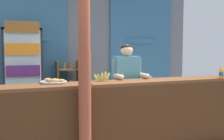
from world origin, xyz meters
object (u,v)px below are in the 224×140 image
object	(u,v)px
stall_counter	(137,109)
shopkeeper	(127,80)
soda_bottle_orange_soda	(221,72)
pastry_tray	(54,82)
bottle_shelf_rack	(68,88)
banana_bunch	(102,77)
timber_post	(84,55)
plastic_lawn_chair	(140,94)
drink_fridge	(23,70)

from	to	relation	value
stall_counter	shopkeeper	distance (m)	0.62
soda_bottle_orange_soda	pastry_tray	bearing A→B (deg)	173.56
bottle_shelf_rack	pastry_tray	world-z (taller)	bottle_shelf_rack
shopkeeper	banana_bunch	distance (m)	0.60
timber_post	bottle_shelf_rack	xyz separation A→B (m)	(0.27, 2.41, -0.74)
shopkeeper	timber_post	bearing A→B (deg)	-139.06
timber_post	pastry_tray	size ratio (longest dim) A/B	8.19
stall_counter	plastic_lawn_chair	xyz separation A→B (m)	(0.87, 1.63, -0.10)
plastic_lawn_chair	soda_bottle_orange_soda	world-z (taller)	soda_bottle_orange_soda
bottle_shelf_rack	plastic_lawn_chair	distance (m)	1.51
banana_bunch	soda_bottle_orange_soda	bearing A→B (deg)	-7.72
timber_post	soda_bottle_orange_soda	distance (m)	2.26
stall_counter	bottle_shelf_rack	xyz separation A→B (m)	(-0.53, 2.16, 0.02)
shopkeeper	pastry_tray	distance (m)	1.20
drink_fridge	soda_bottle_orange_soda	world-z (taller)	drink_fridge
stall_counter	soda_bottle_orange_soda	bearing A→B (deg)	-1.75
stall_counter	shopkeeper	xyz separation A→B (m)	(0.07, 0.52, 0.35)
drink_fridge	plastic_lawn_chair	distance (m)	2.38
shopkeeper	drink_fridge	bearing A→B (deg)	136.55
timber_post	soda_bottle_orange_soda	bearing A→B (deg)	5.24
drink_fridge	banana_bunch	distance (m)	1.98
shopkeeper	soda_bottle_orange_soda	distance (m)	1.47
plastic_lawn_chair	soda_bottle_orange_soda	xyz separation A→B (m)	(0.55, -1.67, 0.57)
timber_post	pastry_tray	world-z (taller)	timber_post
drink_fridge	timber_post	bearing A→B (deg)	-74.25
timber_post	plastic_lawn_chair	distance (m)	2.66
timber_post	bottle_shelf_rack	size ratio (longest dim) A/B	2.40
pastry_tray	stall_counter	bearing A→B (deg)	-12.39
stall_counter	bottle_shelf_rack	bearing A→B (deg)	103.87
banana_bunch	timber_post	bearing A→B (deg)	-129.15
stall_counter	bottle_shelf_rack	distance (m)	2.23
bottle_shelf_rack	soda_bottle_orange_soda	xyz separation A→B (m)	(1.96, -2.21, 0.45)
plastic_lawn_chair	shopkeeper	distance (m)	1.44
shopkeeper	banana_bunch	bearing A→B (deg)	-148.90
timber_post	shopkeeper	xyz separation A→B (m)	(0.88, 0.76, -0.41)
plastic_lawn_chair	banana_bunch	bearing A→B (deg)	-132.67
stall_counter	soda_bottle_orange_soda	distance (m)	1.50
soda_bottle_orange_soda	banana_bunch	distance (m)	1.88
stall_counter	plastic_lawn_chair	bearing A→B (deg)	61.81
pastry_tray	soda_bottle_orange_soda	bearing A→B (deg)	-6.44
plastic_lawn_chair	soda_bottle_orange_soda	distance (m)	1.85
plastic_lawn_chair	banana_bunch	distance (m)	2.01
drink_fridge	shopkeeper	distance (m)	2.06
bottle_shelf_rack	banana_bunch	world-z (taller)	bottle_shelf_rack
drink_fridge	pastry_tray	size ratio (longest dim) A/B	5.54
drink_fridge	soda_bottle_orange_soda	distance (m)	3.46
bottle_shelf_rack	banana_bunch	size ratio (longest dim) A/B	4.54
timber_post	banana_bunch	xyz separation A→B (m)	(0.37, 0.46, -0.32)
drink_fridge	soda_bottle_orange_soda	bearing A→B (deg)	-34.75
shopkeeper	pastry_tray	bearing A→B (deg)	-166.83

